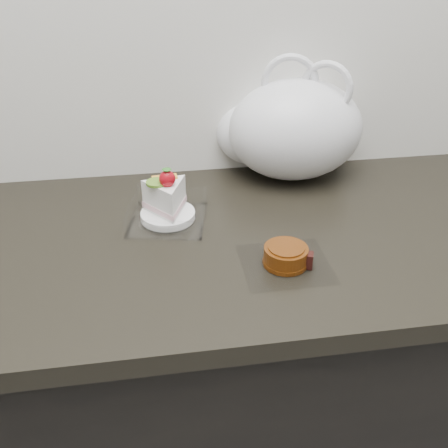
# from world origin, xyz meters

# --- Properties ---
(counter) EXTENTS (2.04, 0.64, 0.90)m
(counter) POSITION_xyz_m (0.00, 1.69, 0.45)
(counter) COLOR black
(counter) RESTS_ON ground
(cake_tray) EXTENTS (0.18, 0.18, 0.12)m
(cake_tray) POSITION_xyz_m (-0.10, 1.76, 0.93)
(cake_tray) COLOR white
(cake_tray) RESTS_ON counter
(mooncake_wrap) EXTENTS (0.16, 0.15, 0.04)m
(mooncake_wrap) POSITION_xyz_m (0.11, 1.57, 0.92)
(mooncake_wrap) COLOR white
(mooncake_wrap) RESTS_ON counter
(plastic_bag) EXTENTS (0.40, 0.36, 0.30)m
(plastic_bag) POSITION_xyz_m (0.20, 1.95, 1.02)
(plastic_bag) COLOR white
(plastic_bag) RESTS_ON counter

